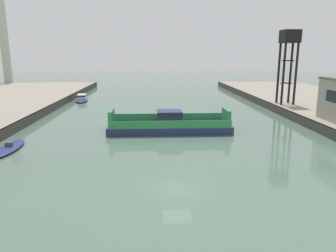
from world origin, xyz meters
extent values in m
plane|color=#4C6656|center=(0.00, 0.00, 0.00)|extent=(400.00, 400.00, 0.00)
cube|color=#423D38|center=(-22.14, 20.00, 0.75)|extent=(0.30, 140.00, 1.51)
cube|color=#423D38|center=(22.14, 20.00, 0.75)|extent=(0.30, 140.00, 1.51)
cube|color=navy|center=(0.45, 20.87, 0.55)|extent=(18.06, 5.85, 1.10)
cube|color=#2D8947|center=(0.44, 23.69, 1.65)|extent=(17.31, 0.21, 1.10)
cube|color=#2D8947|center=(0.47, 18.05, 1.65)|extent=(17.31, 0.21, 1.10)
cube|color=navy|center=(0.45, 20.87, 2.11)|extent=(3.62, 3.19, 2.02)
cube|color=black|center=(0.45, 20.87, 2.77)|extent=(3.66, 3.23, 0.60)
cube|color=#2D8947|center=(8.97, 20.91, 2.20)|extent=(0.52, 4.03, 2.20)
cube|color=#2D8947|center=(-8.07, 20.83, 2.20)|extent=(0.52, 4.03, 2.20)
ellipsoid|color=navy|center=(-19.34, 12.52, 0.21)|extent=(2.61, 7.82, 0.41)
cube|color=#4C4C51|center=(-19.34, 12.52, 0.66)|extent=(0.83, 0.43, 0.50)
ellipsoid|color=navy|center=(-19.39, 52.86, 0.27)|extent=(3.56, 8.14, 0.54)
cube|color=silver|center=(-19.45, 53.44, 1.10)|extent=(2.21, 2.95, 1.12)
cube|color=black|center=(-19.45, 53.44, 1.24)|extent=(2.27, 3.03, 0.34)
cylinder|color=black|center=(23.38, 38.19, 7.44)|extent=(0.44, 0.44, 11.87)
cylinder|color=black|center=(25.84, 38.19, 7.44)|extent=(0.44, 0.44, 11.87)
cylinder|color=black|center=(23.38, 35.74, 7.44)|extent=(0.44, 0.44, 11.87)
cylinder|color=black|center=(25.84, 35.74, 7.44)|extent=(0.44, 0.44, 11.87)
cube|color=black|center=(24.61, 36.96, 5.66)|extent=(2.46, 0.20, 0.20)
cube|color=black|center=(24.61, 36.96, 5.66)|extent=(0.20, 2.46, 0.20)
cube|color=black|center=(24.61, 36.96, 10.05)|extent=(2.46, 0.20, 0.20)
cube|color=black|center=(24.61, 36.96, 10.05)|extent=(0.20, 2.46, 0.20)
cube|color=black|center=(24.61, 36.96, 14.61)|extent=(3.19, 3.19, 2.46)
cylinder|color=beige|center=(-61.21, 108.75, 17.03)|extent=(3.29, 3.29, 34.07)
camera|label=1|loc=(-1.97, -24.80, 11.21)|focal=33.71mm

